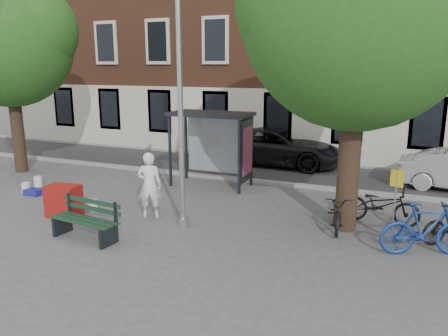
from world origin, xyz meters
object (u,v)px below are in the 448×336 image
object	(u,v)px
painter	(150,185)
car_dark	(279,147)
notice_sign	(396,191)
bike_c	(337,211)
bench	(86,222)
bike_b	(426,229)
bike_a	(381,205)
red_stand	(64,201)
bus_shelter	(222,133)
lamppost	(181,122)

from	to	relation	value
painter	car_dark	world-z (taller)	painter
car_dark	notice_sign	world-z (taller)	notice_sign
bike_c	bench	bearing A→B (deg)	-161.31
car_dark	bike_b	bearing A→B (deg)	-142.22
painter	notice_sign	world-z (taller)	painter
painter	bike_a	bearing A→B (deg)	176.40
bike_a	red_stand	xyz separation A→B (m)	(-8.31, -2.84, -0.08)
bus_shelter	bench	size ratio (longest dim) A/B	1.51
bike_c	notice_sign	bearing A→B (deg)	-25.29
painter	bike_b	distance (m)	7.09
bus_shelter	painter	world-z (taller)	bus_shelter
bench	bike_b	world-z (taller)	bike_b
car_dark	bus_shelter	bearing A→B (deg)	170.14
bike_a	notice_sign	xyz separation A→B (m)	(0.36, -1.23, 0.75)
bench	notice_sign	xyz separation A→B (m)	(6.98, 2.70, 0.85)
bike_b	bus_shelter	bearing A→B (deg)	38.42
bike_b	bench	bearing A→B (deg)	83.23
bus_shelter	bike_c	world-z (taller)	bus_shelter
painter	car_dark	bearing A→B (deg)	-122.01
lamppost	red_stand	distance (m)	4.25
bus_shelter	notice_sign	size ratio (longest dim) A/B	1.59
red_stand	car_dark	bearing A→B (deg)	67.03
notice_sign	painter	bearing A→B (deg)	-152.54
lamppost	bus_shelter	xyz separation A→B (m)	(-0.61, 4.11, -0.87)
lamppost	painter	size ratio (longest dim) A/B	3.27
lamppost	bike_c	bearing A→B (deg)	20.33
red_stand	bike_c	bearing A→B (deg)	15.22
lamppost	bike_b	distance (m)	6.29
bike_c	car_dark	bearing A→B (deg)	107.18
bike_a	car_dark	world-z (taller)	car_dark
bus_shelter	bike_a	bearing A→B (deg)	-18.74
bus_shelter	painter	bearing A→B (deg)	-98.85
lamppost	bike_a	world-z (taller)	lamppost
painter	bike_b	xyz separation A→B (m)	(7.08, 0.22, -0.31)
car_dark	painter	bearing A→B (deg)	171.49
car_dark	bike_a	bearing A→B (deg)	-141.05
bike_c	notice_sign	world-z (taller)	notice_sign
bike_b	red_stand	bearing A→B (deg)	74.02
bike_c	notice_sign	xyz separation A→B (m)	(1.37, -0.37, 0.80)
notice_sign	bike_c	bearing A→B (deg)	-174.29
painter	bench	distance (m)	2.12
lamppost	painter	bearing A→B (deg)	165.72
bus_shelter	bike_c	size ratio (longest dim) A/B	1.55
bus_shelter	bike_b	bearing A→B (deg)	-28.86
lamppost	bench	xyz separation A→B (m)	(-1.80, -1.67, -2.35)
painter	bike_a	size ratio (longest dim) A/B	0.92
lamppost	notice_sign	distance (m)	5.48
painter	red_stand	distance (m)	2.51
lamppost	car_dark	distance (m)	8.53
painter	red_stand	world-z (taller)	painter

